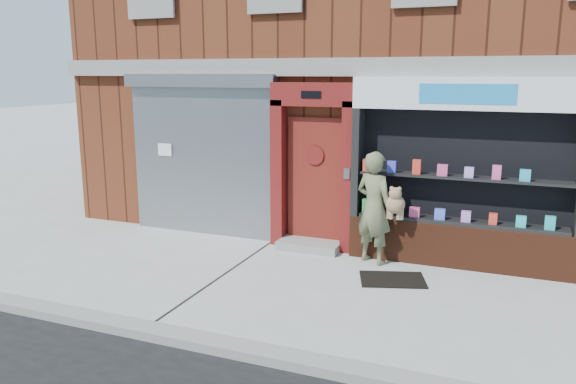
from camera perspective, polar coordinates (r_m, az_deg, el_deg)
The scene contains 8 objects.
ground at distance 8.23m, azimuth 3.13°, elevation -9.81°, with size 80.00×80.00×0.00m, color #9E9E99.
curb at distance 6.39m, azimuth -3.34°, elevation -15.97°, with size 60.00×0.30×0.12m, color gray.
building at distance 13.49m, azimuth 11.88°, elevation 15.78°, with size 12.00×8.16×8.00m.
shutter_bay at distance 10.74m, azimuth -8.73°, elevation 4.72°, with size 3.10×0.30×3.04m.
red_door_bay at distance 9.77m, azimuth 2.58°, elevation 2.59°, with size 1.52×0.58×2.90m.
pharmacy_bay at distance 9.24m, azimuth 17.25°, elevation 0.97°, with size 3.50×0.41×3.00m.
woman at distance 9.16m, azimuth 8.89°, elevation -1.55°, with size 0.91×0.68×1.84m.
doormat at distance 8.68m, azimuth 10.56°, elevation -8.73°, with size 0.95×0.67×0.02m, color black.
Camera 1 is at (2.43, -7.24, 3.05)m, focal length 35.00 mm.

